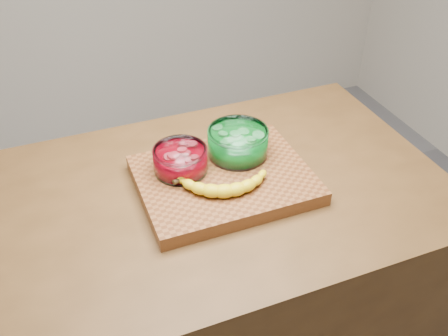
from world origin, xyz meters
name	(u,v)px	position (x,y,z in m)	size (l,w,h in m)	color
counter	(224,293)	(0.00, 0.00, 0.45)	(1.20, 0.80, 0.90)	#523418
cutting_board	(224,180)	(0.00, 0.00, 0.92)	(0.45, 0.35, 0.04)	brown
bowl_red	(180,160)	(-0.10, 0.06, 0.97)	(0.14, 0.14, 0.07)	white
bowl_green	(238,143)	(0.07, 0.07, 0.98)	(0.17, 0.17, 0.08)	white
banana	(224,180)	(-0.02, -0.05, 0.96)	(0.26, 0.15, 0.04)	yellow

